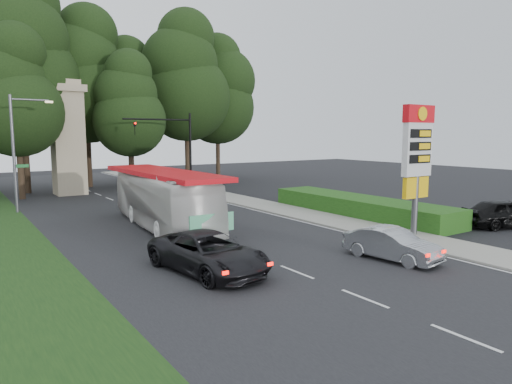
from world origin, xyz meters
TOP-DOWN VIEW (x-y plane):
  - ground at (0.00, 0.00)m, footprint 120.00×120.00m
  - road_surface at (0.00, 12.00)m, footprint 14.00×80.00m
  - sidewalk_right at (8.50, 12.00)m, footprint 3.00×80.00m
  - hedge at (11.50, 8.00)m, footprint 3.00×14.00m
  - gas_station_pylon at (9.20, 1.99)m, footprint 2.10×0.45m
  - traffic_signal_mast at (5.68, 24.00)m, footprint 6.10×0.35m
  - streetlight_signs at (-6.99, 22.01)m, footprint 2.75×0.98m
  - monument at (-2.00, 30.00)m, footprint 3.00×3.00m
  - tree_center_left at (-5.00, 33.00)m, footprint 10.08×10.08m
  - tree_center_right at (1.00, 35.00)m, footprint 9.24×9.24m
  - tree_east_near at (6.00, 37.00)m, footprint 8.12×8.12m
  - tree_east_mid at (11.00, 33.00)m, footprint 9.52×9.52m
  - tree_far_east at (16.00, 35.00)m, footprint 8.68×8.68m
  - tree_monument_left at (-6.00, 29.00)m, footprint 7.28×7.28m
  - tree_monument_right at (3.50, 29.50)m, footprint 6.72×6.72m
  - transit_bus at (-0.81, 11.63)m, footprint 3.90×12.04m
  - sedan_silver at (4.51, -0.38)m, footprint 2.02×4.35m
  - suv_charcoal at (-2.80, 2.51)m, footprint 3.33×5.92m
  - parked_car_black at (15.50, 0.50)m, footprint 5.29×3.74m

SIDE VIEW (x-z plane):
  - ground at x=0.00m, z-range 0.00..0.00m
  - road_surface at x=0.00m, z-range 0.00..0.02m
  - sidewalk_right at x=8.50m, z-range 0.00..0.12m
  - hedge at x=11.50m, z-range 0.00..1.20m
  - sedan_silver at x=4.51m, z-range 0.00..1.38m
  - suv_charcoal at x=-2.80m, z-range 0.00..1.56m
  - parked_car_black at x=15.50m, z-range 0.00..1.67m
  - transit_bus at x=-0.81m, z-range 0.00..3.29m
  - streetlight_signs at x=-6.99m, z-range 0.44..8.44m
  - gas_station_pylon at x=9.20m, z-range 1.02..7.87m
  - traffic_signal_mast at x=5.68m, z-range 1.07..8.27m
  - monument at x=-2.00m, z-range 0.08..10.13m
  - tree_monument_right at x=3.50m, z-range 1.41..14.61m
  - tree_monument_left at x=-6.00m, z-range 1.53..15.83m
  - tree_east_near at x=6.00m, z-range 1.71..17.66m
  - tree_far_east at x=16.00m, z-range 1.83..18.88m
  - tree_center_right at x=1.00m, z-range 1.94..20.09m
  - tree_east_mid at x=11.00m, z-range 2.00..20.70m
  - tree_center_left at x=-5.00m, z-range 2.12..21.92m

